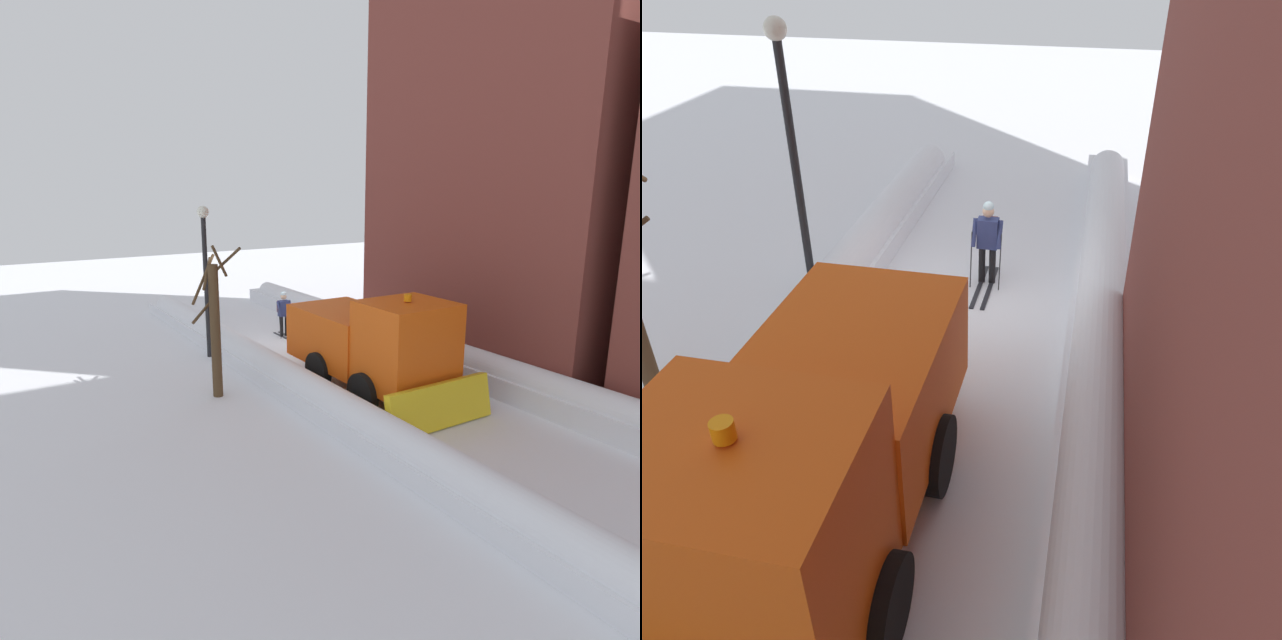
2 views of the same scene
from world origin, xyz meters
The scene contains 9 objects.
ground_plane centered at (0.00, 10.00, 0.00)m, with size 80.00×80.00×0.00m, color white.
snowbank_left centered at (-2.58, 10.00, 0.47)m, with size 1.10×36.00×1.07m.
snowbank_right centered at (2.58, 10.00, 0.36)m, with size 1.10×36.00×0.90m.
building_brick_near centered at (-7.39, 5.24, 10.37)m, with size 9.02×9.24×20.74m.
plow_truck centered at (0.56, 5.92, 1.48)m, with size 3.20×5.98×3.12m.
skier centered at (-0.23, -0.91, 1.00)m, with size 0.62×1.80×1.81m.
traffic_light_pole centered at (-3.18, 3.48, 3.24)m, with size 0.28×0.42×4.63m.
street_lamp centered at (3.27, 0.11, 3.28)m, with size 0.40×0.40×5.17m.
bare_tree_near centered at (4.42, 3.79, 2.06)m, with size 1.29×1.31×4.31m.
Camera 1 is at (9.82, 17.96, 5.79)m, focal length 31.28 mm.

